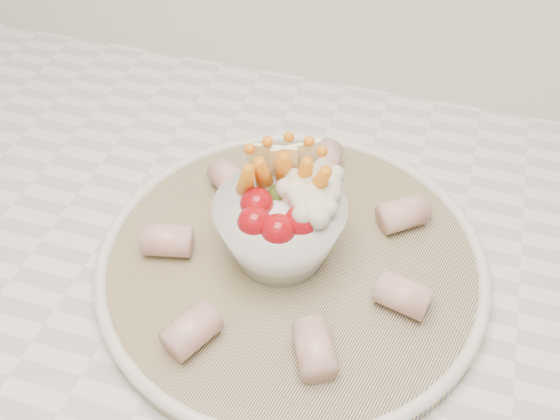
% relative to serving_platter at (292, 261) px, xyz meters
% --- Properties ---
extents(serving_platter, '(0.44, 0.44, 0.02)m').
position_rel_serving_platter_xyz_m(serving_platter, '(0.00, 0.00, 0.00)').
color(serving_platter, navy).
rests_on(serving_platter, kitchen_counter).
extents(veggie_bowl, '(0.12, 0.12, 0.11)m').
position_rel_serving_platter_xyz_m(veggie_bowl, '(-0.01, 0.01, 0.05)').
color(veggie_bowl, silver).
rests_on(veggie_bowl, serving_platter).
extents(cured_meat_rolls, '(0.27, 0.28, 0.03)m').
position_rel_serving_platter_xyz_m(cured_meat_rolls, '(-0.00, 0.00, 0.02)').
color(cured_meat_rolls, '#B05650').
rests_on(cured_meat_rolls, serving_platter).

